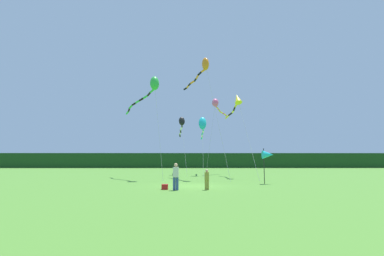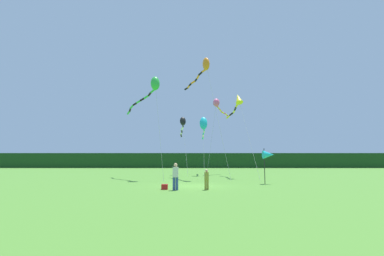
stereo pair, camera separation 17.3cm
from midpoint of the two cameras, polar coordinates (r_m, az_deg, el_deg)
ground_plane at (r=20.67m, az=-0.10°, el=-12.07°), size 120.00×120.00×0.00m
distant_treeline at (r=65.58m, az=-0.38°, el=-6.84°), size 108.00×2.79×3.49m
person_adult at (r=17.71m, az=-3.71°, el=-9.84°), size 0.38×0.38×1.72m
person_child at (r=17.95m, az=2.85°, el=-10.52°), size 0.29×0.29×1.32m
cooler_box at (r=18.28m, az=-6.00°, el=-12.21°), size 0.40×0.39×0.34m
banner_flag_pole at (r=23.14m, az=15.45°, el=-5.48°), size 0.90×0.70×2.87m
kite_black at (r=36.40m, az=-2.35°, el=0.86°), size 1.27×8.42×7.65m
kite_cyan at (r=34.51m, az=2.08°, el=0.70°), size 1.00×7.84×7.44m
kite_orange at (r=29.65m, az=2.17°, el=12.56°), size 4.39×7.95×12.75m
kite_rainbow at (r=36.72m, az=4.95°, el=5.03°), size 3.51×5.48×10.15m
kite_green at (r=28.39m, az=-8.67°, el=8.54°), size 5.19×6.89×10.39m
kite_yellow at (r=31.54m, az=9.17°, el=5.54°), size 1.87×9.47×9.51m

